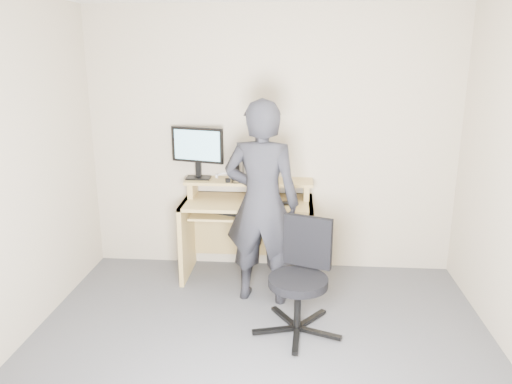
# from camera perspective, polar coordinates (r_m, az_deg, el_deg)

# --- Properties ---
(ground) EXTENTS (3.50, 3.50, 0.00)m
(ground) POSITION_cam_1_polar(r_m,az_deg,el_deg) (3.60, 0.12, -19.47)
(ground) COLOR #57585C
(ground) RESTS_ON ground
(back_wall) EXTENTS (3.50, 0.02, 2.50)m
(back_wall) POSITION_cam_1_polar(r_m,az_deg,el_deg) (4.76, 1.76, 5.74)
(back_wall) COLOR #BFB198
(back_wall) RESTS_ON ground
(desk) EXTENTS (1.20, 0.60, 0.91)m
(desk) POSITION_cam_1_polar(r_m,az_deg,el_deg) (4.74, -0.87, -3.09)
(desk) COLOR #D8B669
(desk) RESTS_ON ground
(monitor) EXTENTS (0.51, 0.17, 0.49)m
(monitor) POSITION_cam_1_polar(r_m,az_deg,el_deg) (4.72, -6.72, 4.99)
(monitor) COLOR black
(monitor) RESTS_ON desk
(external_drive) EXTENTS (0.10, 0.14, 0.20)m
(external_drive) POSITION_cam_1_polar(r_m,az_deg,el_deg) (4.73, -2.46, 2.69)
(external_drive) COLOR black
(external_drive) RESTS_ON desk
(travel_mug) EXTENTS (0.11, 0.11, 0.20)m
(travel_mug) POSITION_cam_1_polar(r_m,az_deg,el_deg) (4.69, -0.99, 2.60)
(travel_mug) COLOR #AFB0B4
(travel_mug) RESTS_ON desk
(smartphone) EXTENTS (0.09, 0.14, 0.01)m
(smartphone) POSITION_cam_1_polar(r_m,az_deg,el_deg) (4.66, 1.22, 1.31)
(smartphone) COLOR black
(smartphone) RESTS_ON desk
(charger) EXTENTS (0.05, 0.05, 0.03)m
(charger) POSITION_cam_1_polar(r_m,az_deg,el_deg) (4.62, -3.23, 1.32)
(charger) COLOR black
(charger) RESTS_ON desk
(headphones) EXTENTS (0.19, 0.19, 0.06)m
(headphones) POSITION_cam_1_polar(r_m,az_deg,el_deg) (4.81, -3.68, 1.77)
(headphones) COLOR silver
(headphones) RESTS_ON desk
(keyboard) EXTENTS (0.49, 0.33, 0.03)m
(keyboard) POSITION_cam_1_polar(r_m,az_deg,el_deg) (4.55, -2.02, -2.34)
(keyboard) COLOR black
(keyboard) RESTS_ON desk
(mouse) EXTENTS (0.11, 0.09, 0.04)m
(mouse) POSITION_cam_1_polar(r_m,az_deg,el_deg) (4.48, 3.37, -1.26)
(mouse) COLOR black
(mouse) RESTS_ON desk
(office_chair) EXTENTS (0.68, 0.66, 0.85)m
(office_chair) POSITION_cam_1_polar(r_m,az_deg,el_deg) (3.83, 5.21, -9.18)
(office_chair) COLOR black
(office_chair) RESTS_ON ground
(person) EXTENTS (0.68, 0.50, 1.73)m
(person) POSITION_cam_1_polar(r_m,az_deg,el_deg) (4.14, 0.66, -1.29)
(person) COLOR black
(person) RESTS_ON ground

